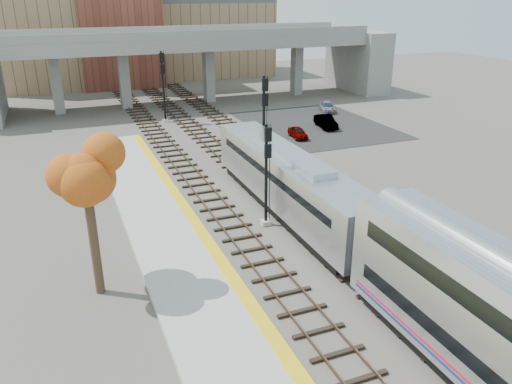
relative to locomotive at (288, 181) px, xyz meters
name	(u,v)px	position (x,y,z in m)	size (l,w,h in m)	color
ground	(334,272)	(-1.00, -7.86, -2.28)	(160.00, 160.00, 0.00)	#47423D
platform	(202,299)	(-8.25, -7.86, -2.10)	(4.50, 60.00, 0.35)	#9E9E99
yellow_strip	(239,287)	(-6.35, -7.86, -1.92)	(0.70, 60.00, 0.01)	yellow
tracks	(260,188)	(-0.07, 4.64, -2.20)	(10.70, 95.00, 0.25)	black
overpass	(193,58)	(3.92, 37.14, 3.53)	(54.00, 12.00, 9.50)	slate
buildings_far	(135,30)	(0.26, 58.71, 5.60)	(43.00, 21.00, 20.60)	#907354
parking_lot	(315,125)	(13.00, 20.14, -2.26)	(14.00, 18.00, 0.04)	black
locomotive	(288,181)	(0.00, 0.00, 0.00)	(3.02, 19.05, 4.10)	#A8AAB2
signal_mast_near	(266,179)	(-2.10, -1.24, 0.86)	(0.60, 0.64, 6.53)	#9E9E99
signal_mast_mid	(264,123)	(2.00, 8.84, 1.62)	(0.60, 0.64, 7.65)	#9E9E99
signal_mast_far	(163,87)	(-2.10, 27.68, 1.74)	(0.60, 0.64, 7.82)	#9E9E99
tree	(85,175)	(-12.65, -5.15, 3.86)	(3.60, 3.60, 8.27)	#382619
car_a	(298,133)	(8.79, 16.09, -1.69)	(1.29, 3.20, 1.09)	#99999E
car_b	(326,122)	(13.38, 18.58, -1.57)	(1.42, 4.08, 1.34)	#99999E
car_c	(327,107)	(17.45, 25.39, -1.66)	(1.61, 3.95, 1.15)	#99999E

